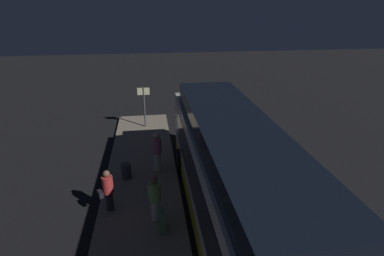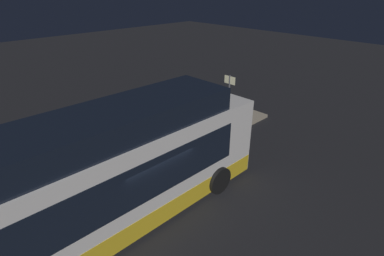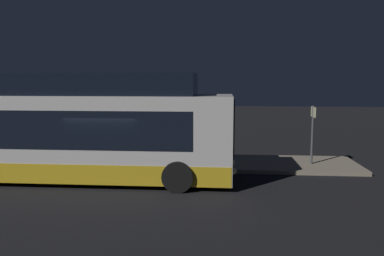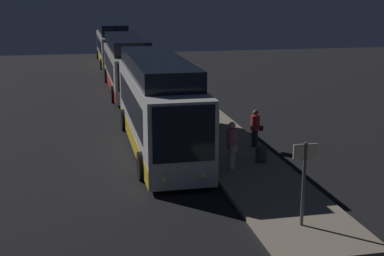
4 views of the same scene
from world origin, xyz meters
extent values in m
plane|color=black|center=(0.00, 0.00, 0.00)|extent=(80.00, 80.00, 0.00)
cube|color=gray|center=(0.00, 3.16, 0.09)|extent=(20.00, 3.12, 0.17)
cube|color=silver|center=(-1.28, 0.19, 1.71)|extent=(11.52, 2.42, 3.04)
cube|color=gold|center=(-1.28, 0.19, 0.54)|extent=(11.46, 2.44, 0.70)
cube|color=black|center=(-1.57, 0.19, 2.07)|extent=(9.44, 2.45, 1.34)
cube|color=black|center=(4.50, 0.19, 2.15)|extent=(0.06, 2.13, 1.95)
sphere|color=#F9E58C|center=(4.52, 0.86, 0.64)|extent=(0.24, 0.24, 0.24)
sphere|color=#F9E58C|center=(4.52, -0.47, 0.64)|extent=(0.24, 0.24, 0.24)
cylinder|color=black|center=(2.63, 1.40, 0.53)|extent=(1.06, 0.30, 1.06)
cylinder|color=black|center=(2.63, -1.02, 0.53)|extent=(1.06, 0.30, 1.06)
cube|color=black|center=(-1.74, 0.19, 3.62)|extent=(9.79, 2.23, 0.79)
cylinder|color=#2D2D33|center=(-0.11, 4.27, 0.55)|extent=(0.37, 0.37, 0.75)
cylinder|color=#BF3333|center=(-0.11, 4.27, 1.24)|extent=(0.52, 0.52, 0.65)
sphere|color=brown|center=(-0.11, 4.27, 1.69)|extent=(0.24, 0.24, 0.24)
cube|color=black|center=(-0.25, 4.53, 0.97)|extent=(0.31, 0.25, 0.24)
cylinder|color=silver|center=(2.55, 2.43, 0.59)|extent=(0.29, 0.29, 0.84)
cylinder|color=#CC6B8C|center=(2.55, 2.43, 1.37)|extent=(0.42, 0.42, 0.73)
sphere|color=beige|center=(2.55, 2.43, 1.87)|extent=(0.27, 0.27, 0.27)
cube|color=beige|center=(2.86, 2.43, 1.06)|extent=(0.14, 0.28, 0.24)
cylinder|color=silver|center=(-0.87, 2.63, 0.56)|extent=(0.43, 0.43, 0.79)
cylinder|color=#8CB766|center=(-0.87, 2.63, 1.30)|extent=(0.61, 0.61, 0.68)
sphere|color=brown|center=(-0.87, 2.63, 1.77)|extent=(0.26, 0.26, 0.26)
cube|color=#598C59|center=(-0.60, 2.80, 1.01)|extent=(0.27, 0.31, 0.24)
cube|color=#598C59|center=(-1.46, 2.41, 0.52)|extent=(0.47, 0.25, 0.69)
cylinder|color=black|center=(-1.46, 2.41, 0.98)|extent=(0.02, 0.02, 0.24)
cylinder|color=#4C4C51|center=(7.97, 2.99, 1.43)|extent=(0.10, 0.10, 2.51)
cube|color=beige|center=(7.97, 2.99, 2.41)|extent=(0.04, 0.72, 0.43)
cylinder|color=#3F3F44|center=(2.05, 3.80, 0.50)|extent=(0.44, 0.44, 0.65)
camera|label=1|loc=(-9.50, 2.59, 7.14)|focal=28.00mm
camera|label=2|loc=(-4.53, -6.99, 7.25)|focal=28.00mm
camera|label=3|loc=(4.11, -13.20, 3.80)|focal=35.00mm
camera|label=4|loc=(21.37, -3.12, 6.76)|focal=50.00mm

